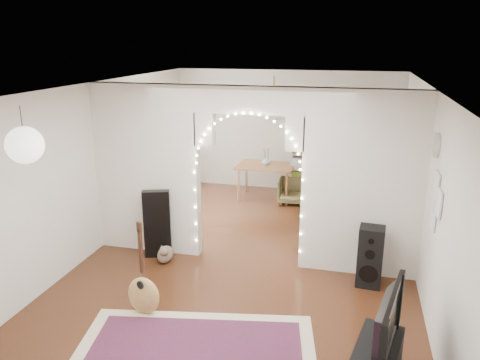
% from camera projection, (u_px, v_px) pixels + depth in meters
% --- Properties ---
extents(floor, '(7.50, 7.50, 0.00)m').
position_uv_depth(floor, '(248.00, 258.00, 7.41)').
color(floor, black).
rests_on(floor, ground).
extents(ceiling, '(5.00, 7.50, 0.02)m').
position_uv_depth(ceiling, '(249.00, 86.00, 6.63)').
color(ceiling, white).
rests_on(ceiling, wall_back).
extents(wall_back, '(5.00, 0.02, 2.70)m').
position_uv_depth(wall_back, '(286.00, 131.00, 10.50)').
color(wall_back, silver).
rests_on(wall_back, floor).
extents(wall_front, '(5.00, 0.02, 2.70)m').
position_uv_depth(wall_front, '(137.00, 312.00, 3.54)').
color(wall_front, silver).
rests_on(wall_front, floor).
extents(wall_left, '(0.02, 7.50, 2.70)m').
position_uv_depth(wall_left, '(99.00, 166.00, 7.60)').
color(wall_left, silver).
rests_on(wall_left, floor).
extents(wall_right, '(0.02, 7.50, 2.70)m').
position_uv_depth(wall_right, '(425.00, 189.00, 6.44)').
color(wall_right, silver).
rests_on(wall_right, floor).
extents(divider_wall, '(5.00, 0.20, 2.70)m').
position_uv_depth(divider_wall, '(249.00, 172.00, 7.00)').
color(divider_wall, silver).
rests_on(divider_wall, floor).
extents(fairy_lights, '(1.64, 0.04, 1.60)m').
position_uv_depth(fairy_lights, '(247.00, 166.00, 6.84)').
color(fairy_lights, '#FFEABF').
rests_on(fairy_lights, divider_wall).
extents(window, '(0.04, 1.20, 1.40)m').
position_uv_depth(window, '(148.00, 136.00, 9.22)').
color(window, white).
rests_on(window, wall_left).
extents(wall_clock, '(0.03, 0.31, 0.31)m').
position_uv_depth(wall_clock, '(437.00, 145.00, 5.67)').
color(wall_clock, white).
rests_on(wall_clock, wall_right).
extents(picture_frames, '(0.02, 0.50, 0.70)m').
position_uv_depth(picture_frames, '(436.00, 202.00, 5.47)').
color(picture_frames, white).
rests_on(picture_frames, wall_right).
extents(paper_lantern, '(0.40, 0.40, 0.40)m').
position_uv_depth(paper_lantern, '(25.00, 145.00, 4.97)').
color(paper_lantern, white).
rests_on(paper_lantern, ceiling).
extents(ceiling_fan, '(1.10, 1.10, 0.30)m').
position_uv_depth(ceiling_fan, '(274.00, 92.00, 8.58)').
color(ceiling_fan, '#C78442').
rests_on(ceiling_fan, ceiling).
extents(guitar_case, '(0.44, 0.27, 1.10)m').
position_uv_depth(guitar_case, '(157.00, 224.00, 7.35)').
color(guitar_case, black).
rests_on(guitar_case, floor).
extents(acoustic_guitar, '(0.45, 0.30, 1.06)m').
position_uv_depth(acoustic_guitar, '(143.00, 281.00, 5.79)').
color(acoustic_guitar, '#AF8946').
rests_on(acoustic_guitar, floor).
extents(tabby_cat, '(0.32, 0.53, 0.35)m').
position_uv_depth(tabby_cat, '(165.00, 254.00, 7.24)').
color(tabby_cat, brown).
rests_on(tabby_cat, floor).
extents(floor_speaker, '(0.36, 0.33, 0.88)m').
position_uv_depth(floor_speaker, '(370.00, 257.00, 6.49)').
color(floor_speaker, black).
rests_on(floor_speaker, floor).
extents(tv, '(0.36, 1.08, 0.62)m').
position_uv_depth(tv, '(379.00, 321.00, 4.35)').
color(tv, black).
rests_on(tv, media_console).
extents(bookcase, '(1.32, 0.43, 1.34)m').
position_uv_depth(bookcase, '(321.00, 170.00, 9.95)').
color(bookcase, beige).
rests_on(bookcase, floor).
extents(dining_table, '(1.23, 0.85, 0.76)m').
position_uv_depth(dining_table, '(266.00, 168.00, 10.02)').
color(dining_table, brown).
rests_on(dining_table, floor).
extents(flower_vase, '(0.19, 0.19, 0.19)m').
position_uv_depth(flower_vase, '(266.00, 161.00, 9.98)').
color(flower_vase, white).
rests_on(flower_vase, dining_table).
extents(dining_chair_left, '(0.58, 0.59, 0.52)m').
position_uv_depth(dining_chair_left, '(292.00, 191.00, 9.88)').
color(dining_chair_left, brown).
rests_on(dining_chair_left, floor).
extents(dining_chair_right, '(0.51, 0.52, 0.47)m').
position_uv_depth(dining_chair_right, '(337.00, 199.00, 9.45)').
color(dining_chair_right, brown).
rests_on(dining_chair_right, floor).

